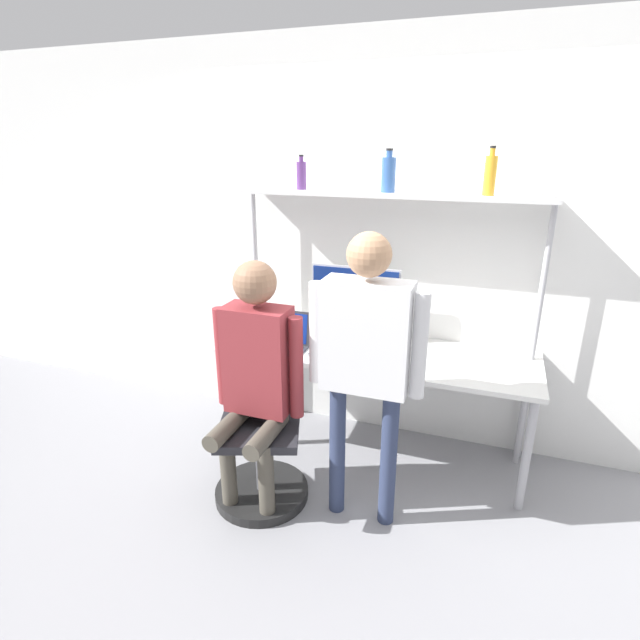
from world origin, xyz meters
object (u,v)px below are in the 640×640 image
monitor (355,298)px  bottle_amber (490,175)px  person_standing (366,347)px  bottle_purple (301,175)px  person_seated (256,367)px  cell_phone (316,351)px  bottle_blue (388,174)px  office_chair (261,450)px  laptop (284,337)px

monitor → bottle_amber: 1.12m
person_standing → bottle_purple: bearing=129.1°
monitor → person_seated: 0.94m
person_standing → cell_phone: bearing=133.0°
monitor → bottle_blue: 0.83m
cell_phone → person_seated: bearing=-106.1°
bottle_blue → bottle_amber: bottle_amber is taller
person_seated → bottle_amber: 1.72m
person_standing → bottle_blue: bearing=97.1°
person_seated → bottle_amber: size_ratio=5.31×
person_seated → bottle_amber: bottle_amber is taller
office_chair → laptop: bearing=97.0°
monitor → laptop: bearing=-142.8°
person_seated → monitor: bearing=70.0°
person_seated → bottle_blue: bottle_blue is taller
cell_phone → bottle_purple: bottle_purple is taller
laptop → bottle_purple: (0.01, 0.32, 1.01)m
office_chair → monitor: bearing=68.1°
laptop → bottle_purple: size_ratio=1.52×
laptop → bottle_purple: bottle_purple is taller
monitor → bottle_amber: bottle_amber is taller
office_chair → bottle_blue: (0.52, 0.84, 1.55)m
monitor → person_standing: 0.86m
cell_phone → office_chair: bearing=-108.9°
person_standing → bottle_purple: bottle_purple is taller
laptop → bottle_blue: 1.22m
bottle_purple → bottle_amber: bottle_amber is taller
cell_phone → bottle_purple: size_ratio=0.69×
monitor → office_chair: monitor is taller
office_chair → cell_phone: bearing=71.1°
cell_phone → office_chair: (-0.17, -0.49, -0.47)m
bottle_purple → monitor: bearing=-3.3°
bottle_amber → office_chair: bearing=-142.7°
bottle_amber → monitor: bearing=-178.4°
cell_phone → person_standing: (0.45, -0.48, 0.28)m
person_seated → person_standing: person_standing is taller
monitor → person_standing: size_ratio=0.37×
monitor → person_seated: size_ratio=0.42×
office_chair → bottle_blue: bottle_blue is taller
monitor → person_standing: (0.29, -0.81, 0.00)m
laptop → cell_phone: (0.23, -0.03, -0.06)m
cell_phone → bottle_blue: bearing=45.1°
office_chair → bottle_amber: 2.09m
laptop → office_chair: laptop is taller
person_seated → bottle_blue: bearing=60.5°
cell_phone → bottle_amber: bottle_amber is taller
person_standing → bottle_amber: bottle_amber is taller
cell_phone → bottle_amber: 1.48m
office_chair → bottle_amber: bottle_amber is taller
cell_phone → person_seated: person_seated is taller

